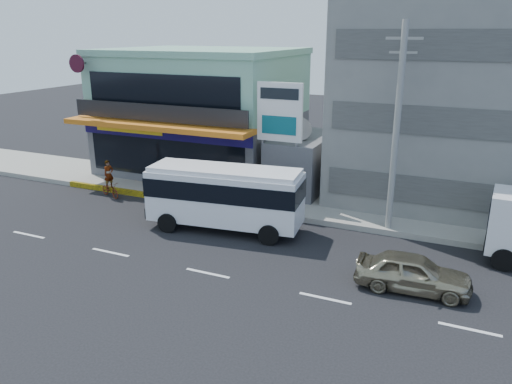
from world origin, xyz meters
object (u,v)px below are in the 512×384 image
satellite_dish (299,138)px  shop_building (204,114)px  concrete_building (495,79)px  minibus (225,193)px  sedan (413,273)px  motorcycle_rider (110,185)px  utility_pole_near (396,130)px  billboard (280,119)px

satellite_dish → shop_building: bearing=159.8°
shop_building → concrete_building: (18.00, 1.05, 3.00)m
concrete_building → minibus: bearing=-137.9°
sedan → motorcycle_rider: motorcycle_rider is taller
sedan → minibus: bearing=71.8°
shop_building → motorcycle_rider: (-2.23, -7.58, -3.26)m
concrete_building → sedan: 14.60m
concrete_building → sedan: bearing=-99.4°
shop_building → sedan: (15.85, -11.95, -3.26)m
concrete_building → satellite_dish: bearing=-158.2°
sedan → motorcycle_rider: 18.60m
motorcycle_rider → utility_pole_near: bearing=3.6°
billboard → motorcycle_rider: billboard is taller
minibus → satellite_dish: bearing=76.5°
shop_building → satellite_dish: (8.00, -2.95, -0.42)m
shop_building → sedan: 20.12m
shop_building → concrete_building: concrete_building is taller
shop_building → concrete_building: size_ratio=0.77×
satellite_dish → minibus: bearing=-103.5°
motorcycle_rider → sedan: bearing=-13.6°
utility_pole_near → sedan: (1.85, -5.41, -4.41)m
satellite_dish → motorcycle_rider: 11.58m
shop_building → satellite_dish: bearing=-20.2°
satellite_dish → minibus: 6.81m
minibus → concrete_building: bearing=42.1°
billboard → motorcycle_rider: size_ratio=3.08×
concrete_building → utility_pole_near: (-4.00, -7.60, -1.85)m
utility_pole_near → minibus: 8.68m
shop_building → minibus: bearing=-55.4°
concrete_building → sedan: size_ratio=3.71×
shop_building → billboard: (7.50, -4.75, 0.93)m
concrete_building → billboard: size_ratio=2.32×
satellite_dish → billboard: size_ratio=0.22×
utility_pole_near → minibus: utility_pole_near is taller
billboard → sedan: billboard is taller
concrete_building → minibus: concrete_building is taller
utility_pole_near → minibus: (-7.54, -2.82, -3.24)m
shop_building → utility_pole_near: bearing=-25.1°
minibus → motorcycle_rider: (-8.69, 1.79, -1.16)m
concrete_building → satellite_dish: (-10.00, -4.00, -3.42)m
shop_building → billboard: 8.92m
utility_pole_near → motorcycle_rider: utility_pole_near is taller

